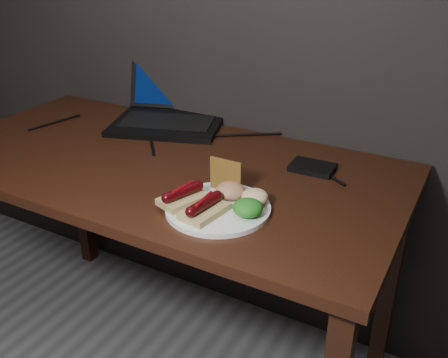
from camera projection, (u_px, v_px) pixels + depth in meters
desk at (160, 188)px, 1.48m from camera, size 1.40×0.70×0.75m
laptop at (172, 106)px, 1.73m from camera, size 0.45×0.46×0.25m
hard_drive at (312, 167)px, 1.38m from camera, size 0.12×0.09×0.02m
desk_cables at (181, 140)px, 1.58m from camera, size 1.05×0.38×0.01m
plate at (218, 208)px, 1.18m from camera, size 0.30×0.30×0.01m
bread_sausage_left at (183, 196)px, 1.19m from camera, size 0.10×0.13×0.04m
bread_sausage_center at (204, 208)px, 1.14m from camera, size 0.09×0.12×0.04m
crispbread at (226, 176)px, 1.23m from camera, size 0.08×0.01×0.08m
salad_greens at (248, 208)px, 1.13m from camera, size 0.07×0.07×0.04m
salsa_mound at (230, 191)px, 1.21m from camera, size 0.07×0.07×0.04m
coleslaw_mound at (255, 197)px, 1.18m from camera, size 0.06×0.06×0.04m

